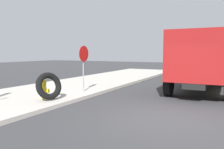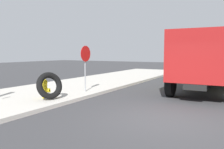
{
  "view_description": "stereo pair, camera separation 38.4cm",
  "coord_description": "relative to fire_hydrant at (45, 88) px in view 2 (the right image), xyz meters",
  "views": [
    {
      "loc": [
        -6.9,
        -1.66,
        2.05
      ],
      "look_at": [
        1.26,
        2.61,
        1.17
      ],
      "focal_mm": 36.98,
      "sensor_mm": 36.0,
      "label": 1
    },
    {
      "loc": [
        -6.71,
        -2.0,
        2.05
      ],
      "look_at": [
        1.26,
        2.61,
        1.17
      ],
      "focal_mm": 36.98,
      "sensor_mm": 36.0,
      "label": 2
    }
  ],
  "objects": [
    {
      "name": "dump_truck_gray",
      "position": [
        14.47,
        -5.13,
        1.04
      ],
      "size": [
        7.02,
        2.85,
        3.0
      ],
      "color": "slate",
      "rests_on": "ground"
    },
    {
      "name": "fire_hydrant",
      "position": [
        0.0,
        0.0,
        0.0
      ],
      "size": [
        0.25,
        0.56,
        0.79
      ],
      "color": "yellow",
      "rests_on": "sidewalk_curb"
    },
    {
      "name": "ground_plane",
      "position": [
        -0.14,
        -5.2,
        -0.57
      ],
      "size": [
        80.0,
        80.0,
        0.0
      ],
      "primitive_type": "plane",
      "color": "#38383A"
    },
    {
      "name": "dump_truck_yellow",
      "position": [
        5.87,
        -5.46,
        1.04
      ],
      "size": [
        7.05,
        2.91,
        3.0
      ],
      "color": "gold",
      "rests_on": "ground"
    },
    {
      "name": "loose_tire",
      "position": [
        -0.14,
        -0.41,
        0.15
      ],
      "size": [
        1.22,
        0.83,
        1.13
      ],
      "primitive_type": "torus",
      "rotation": [
        1.29,
        0.0,
        -0.29
      ],
      "color": "black",
      "rests_on": "sidewalk_curb"
    },
    {
      "name": "sidewalk_curb",
      "position": [
        -0.14,
        1.3,
        -0.5
      ],
      "size": [
        36.0,
        5.0,
        0.15
      ],
      "primitive_type": "cube",
      "color": "#BCB7AD",
      "rests_on": "ground"
    },
    {
      "name": "stop_sign",
      "position": [
        2.15,
        -0.52,
        1.12
      ],
      "size": [
        0.76,
        0.08,
        2.22
      ],
      "color": "gray",
      "rests_on": "sidewalk_curb"
    }
  ]
}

